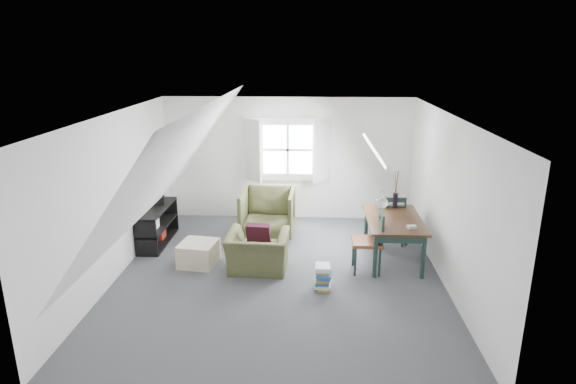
# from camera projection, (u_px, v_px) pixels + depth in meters

# --- Properties ---
(floor) EXTENTS (5.50, 5.50, 0.00)m
(floor) POSITION_uv_depth(u_px,v_px,m) (279.00, 276.00, 7.52)
(floor) COLOR #45464A
(floor) RESTS_ON ground
(ceiling) EXTENTS (5.50, 5.50, 0.00)m
(ceiling) POSITION_uv_depth(u_px,v_px,m) (278.00, 116.00, 6.80)
(ceiling) COLOR white
(ceiling) RESTS_ON wall_back
(wall_back) EXTENTS (5.00, 0.00, 5.00)m
(wall_back) POSITION_uv_depth(u_px,v_px,m) (288.00, 159.00, 9.79)
(wall_back) COLOR white
(wall_back) RESTS_ON ground
(wall_front) EXTENTS (5.00, 0.00, 5.00)m
(wall_front) POSITION_uv_depth(u_px,v_px,m) (258.00, 288.00, 4.53)
(wall_front) COLOR white
(wall_front) RESTS_ON ground
(wall_left) EXTENTS (0.00, 5.50, 5.50)m
(wall_left) POSITION_uv_depth(u_px,v_px,m) (114.00, 197.00, 7.28)
(wall_left) COLOR white
(wall_left) RESTS_ON ground
(wall_right) EXTENTS (0.00, 5.50, 5.50)m
(wall_right) POSITION_uv_depth(u_px,v_px,m) (449.00, 202.00, 7.04)
(wall_right) COLOR white
(wall_right) RESTS_ON ground
(slope_left) EXTENTS (3.19, 5.50, 4.48)m
(slope_left) POSITION_uv_depth(u_px,v_px,m) (173.00, 164.00, 7.08)
(slope_left) COLOR white
(slope_left) RESTS_ON wall_left
(slope_right) EXTENTS (3.19, 5.50, 4.48)m
(slope_right) POSITION_uv_depth(u_px,v_px,m) (385.00, 167.00, 6.93)
(slope_right) COLOR white
(slope_right) RESTS_ON wall_right
(dormer_window) EXTENTS (1.71, 0.35, 1.30)m
(dormer_window) POSITION_uv_depth(u_px,v_px,m) (288.00, 150.00, 9.66)
(dormer_window) COLOR white
(dormer_window) RESTS_ON wall_back
(skylight) EXTENTS (0.35, 0.75, 0.47)m
(skylight) POSITION_uv_depth(u_px,v_px,m) (374.00, 150.00, 8.19)
(skylight) COLOR white
(skylight) RESTS_ON slope_right
(armchair_near) EXTENTS (0.99, 0.88, 0.62)m
(armchair_near) POSITION_uv_depth(u_px,v_px,m) (258.00, 269.00, 7.74)
(armchair_near) COLOR #474B2A
(armchair_near) RESTS_ON floor
(armchair_far) EXTENTS (1.00, 1.03, 0.91)m
(armchair_far) POSITION_uv_depth(u_px,v_px,m) (268.00, 236.00, 9.13)
(armchair_far) COLOR #474B2A
(armchair_far) RESTS_ON floor
(throw_pillow) EXTENTS (0.40, 0.26, 0.40)m
(throw_pillow) POSITION_uv_depth(u_px,v_px,m) (259.00, 234.00, 7.72)
(throw_pillow) COLOR #3D1020
(throw_pillow) RESTS_ON armchair_near
(ottoman) EXTENTS (0.65, 0.65, 0.38)m
(ottoman) POSITION_uv_depth(u_px,v_px,m) (198.00, 253.00, 7.88)
(ottoman) COLOR #C6B696
(ottoman) RESTS_ON floor
(dining_table) EXTENTS (0.89, 1.49, 0.74)m
(dining_table) POSITION_uv_depth(u_px,v_px,m) (394.00, 224.00, 7.91)
(dining_table) COLOR #352012
(dining_table) RESTS_ON floor
(demijohn) EXTENTS (0.22, 0.22, 0.31)m
(demijohn) POSITION_uv_depth(u_px,v_px,m) (381.00, 202.00, 8.28)
(demijohn) COLOR silver
(demijohn) RESTS_ON dining_table
(vase_twigs) EXTENTS (0.08, 0.09, 0.66)m
(vase_twigs) POSITION_uv_depth(u_px,v_px,m) (395.00, 200.00, 8.36)
(vase_twigs) COLOR black
(vase_twigs) RESTS_ON dining_table
(cup) EXTENTS (0.10, 0.10, 0.08)m
(cup) POSITION_uv_depth(u_px,v_px,m) (381.00, 224.00, 7.61)
(cup) COLOR black
(cup) RESTS_ON dining_table
(paper_box) EXTENTS (0.15, 0.12, 0.04)m
(paper_box) POSITION_uv_depth(u_px,v_px,m) (412.00, 227.00, 7.44)
(paper_box) COLOR white
(paper_box) RESTS_ON dining_table
(dining_chair_far) EXTENTS (0.44, 0.44, 0.93)m
(dining_chair_far) POSITION_uv_depth(u_px,v_px,m) (393.00, 218.00, 8.63)
(dining_chair_far) COLOR #672E13
(dining_chair_far) RESTS_ON floor
(dining_chair_near) EXTENTS (0.47, 0.47, 0.99)m
(dining_chair_near) POSITION_uv_depth(u_px,v_px,m) (370.00, 241.00, 7.54)
(dining_chair_near) COLOR #672E13
(dining_chair_near) RESTS_ON floor
(media_shelf) EXTENTS (0.44, 1.31, 0.67)m
(media_shelf) POSITION_uv_depth(u_px,v_px,m) (156.00, 227.00, 8.70)
(media_shelf) COLOR black
(media_shelf) RESTS_ON floor
(electronics_box) EXTENTS (0.26, 0.32, 0.22)m
(electronics_box) POSITION_uv_depth(u_px,v_px,m) (159.00, 198.00, 8.85)
(electronics_box) COLOR black
(electronics_box) RESTS_ON media_shelf
(magazine_stack) EXTENTS (0.28, 0.33, 0.37)m
(magazine_stack) POSITION_uv_depth(u_px,v_px,m) (323.00, 277.00, 7.06)
(magazine_stack) COLOR #B29933
(magazine_stack) RESTS_ON floor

